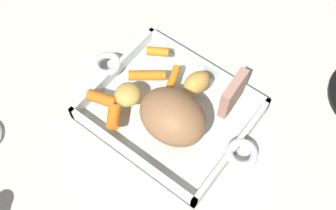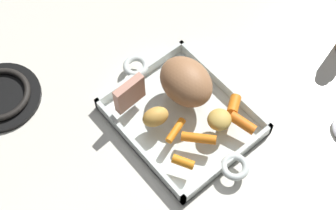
{
  "view_description": "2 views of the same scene",
  "coord_description": "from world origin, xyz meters",
  "views": [
    {
      "loc": [
        0.22,
        -0.3,
        0.69
      ],
      "look_at": [
        0.01,
        -0.02,
        0.06
      ],
      "focal_mm": 43.25,
      "sensor_mm": 36.0,
      "label": 1
    },
    {
      "loc": [
        -0.36,
        0.35,
        0.92
      ],
      "look_at": [
        0.02,
        0.03,
        0.07
      ],
      "focal_mm": 51.98,
      "sensor_mm": 36.0,
      "label": 2
    }
  ],
  "objects": [
    {
      "name": "ground_plane",
      "position": [
        0.0,
        0.0,
        0.0
      ],
      "size": [
        2.19,
        2.19,
        0.0
      ],
      "primitive_type": "plane",
      "color": "silver"
    },
    {
      "name": "roasting_dish",
      "position": [
        0.0,
        0.0,
        0.01
      ],
      "size": [
        0.38,
        0.25,
        0.04
      ],
      "color": "silver",
      "rests_on": "ground_plane"
    },
    {
      "name": "pork_roast",
      "position": [
        0.03,
        -0.04,
        0.08
      ],
      "size": [
        0.13,
        0.1,
        0.08
      ],
      "primitive_type": "ellipsoid",
      "rotation": [
        0.0,
        0.0,
        6.26
      ],
      "color": "#9C6A45",
      "rests_on": "roasting_dish"
    },
    {
      "name": "roast_slice_thick",
      "position": [
        0.09,
        0.07,
        0.07
      ],
      "size": [
        0.02,
        0.07,
        0.07
      ],
      "primitive_type": "cube",
      "rotation": [
        -0.0,
        0.0,
        3.21
      ],
      "color": "tan",
      "rests_on": "roasting_dish"
    },
    {
      "name": "baby_carrot_southwest",
      "position": [
        -0.07,
        0.02,
        0.05
      ],
      "size": [
        0.07,
        0.06,
        0.02
      ],
      "primitive_type": "cylinder",
      "rotation": [
        1.64,
        0.0,
        2.27
      ],
      "color": "orange",
      "rests_on": "roasting_dish"
    },
    {
      "name": "baby_carrot_long",
      "position": [
        -0.03,
        0.04,
        0.04
      ],
      "size": [
        0.03,
        0.06,
        0.02
      ],
      "primitive_type": "cylinder",
      "rotation": [
        1.64,
        0.0,
        0.35
      ],
      "color": "orange",
      "rests_on": "roasting_dish"
    },
    {
      "name": "baby_carrot_short",
      "position": [
        -0.09,
        0.08,
        0.04
      ],
      "size": [
        0.05,
        0.04,
        0.02
      ],
      "primitive_type": "cylinder",
      "rotation": [
        1.53,
        0.0,
        2.08
      ],
      "color": "orange",
      "rests_on": "roasting_dish"
    },
    {
      "name": "baby_carrot_southeast",
      "position": [
        -0.06,
        -0.09,
        0.05
      ],
      "size": [
        0.04,
        0.05,
        0.03
      ],
      "primitive_type": "cylinder",
      "rotation": [
        1.62,
        0.0,
        0.59
      ],
      "color": "orange",
      "rests_on": "roasting_dish"
    },
    {
      "name": "baby_carrot_northwest",
      "position": [
        -0.1,
        -0.07,
        0.05
      ],
      "size": [
        0.06,
        0.04,
        0.03
      ],
      "primitive_type": "cylinder",
      "rotation": [
        1.47,
        0.0,
        1.83
      ],
      "color": "orange",
      "rests_on": "roasting_dish"
    },
    {
      "name": "potato_whole",
      "position": [
        0.02,
        0.06,
        0.06
      ],
      "size": [
        0.05,
        0.06,
        0.04
      ],
      "primitive_type": "ellipsoid",
      "rotation": [
        0.0,
        0.0,
        1.31
      ],
      "color": "gold",
      "rests_on": "roasting_dish"
    },
    {
      "name": "potato_corner",
      "position": [
        -0.07,
        -0.04,
        0.05
      ],
      "size": [
        0.05,
        0.05,
        0.03
      ],
      "primitive_type": "ellipsoid",
      "rotation": [
        0.0,
        0.0,
        6.21
      ],
      "color": "gold",
      "rests_on": "roasting_dish"
    }
  ]
}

